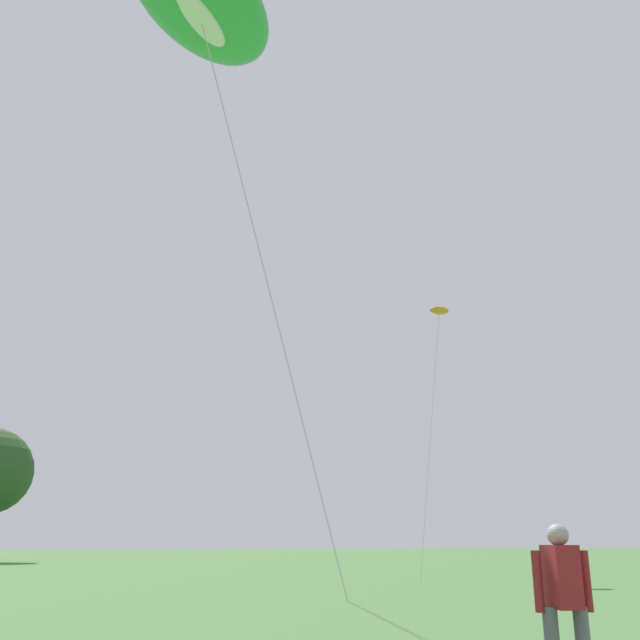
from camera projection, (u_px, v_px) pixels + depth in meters
person_grey_haired_man at (563, 596)px, 6.45m from camera, size 0.51×0.43×1.48m
small_kite_bird_shape at (439, 313)px, 28.86m from camera, size 1.90×0.71×10.38m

